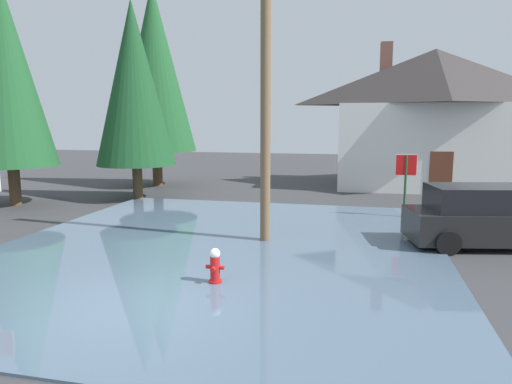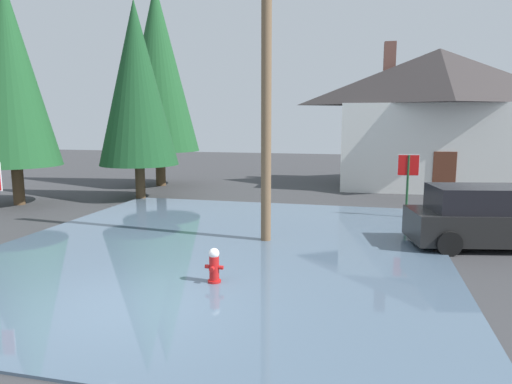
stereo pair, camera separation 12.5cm
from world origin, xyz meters
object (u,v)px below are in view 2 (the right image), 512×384
fire_hydrant (214,267)px  house (436,116)px  stop_sign_far (408,173)px  pine_tree_short_left (9,73)px  utility_pole (266,81)px  pine_tree_mid_left (157,69)px  parked_car (492,218)px  pine_tree_tall_left (136,84)px

fire_hydrant → house: 17.81m
fire_hydrant → stop_sign_far: size_ratio=0.35×
pine_tree_short_left → house: bearing=28.8°
utility_pole → pine_tree_mid_left: bearing=128.5°
parked_car → stop_sign_far: bearing=120.0°
stop_sign_far → house: (1.92, 8.49, 1.99)m
utility_pole → house: utility_pole is taller
utility_pole → house: size_ratio=0.83×
fire_hydrant → pine_tree_short_left: bearing=147.0°
utility_pole → pine_tree_tall_left: bearing=140.2°
pine_tree_tall_left → pine_tree_mid_left: 4.37m
utility_pole → pine_tree_short_left: size_ratio=0.96×
pine_tree_mid_left → pine_tree_short_left: size_ratio=1.15×
house → parked_car: size_ratio=2.17×
parked_car → pine_tree_tall_left: bearing=159.4°
utility_pole → parked_car: 7.10m
fire_hydrant → pine_tree_mid_left: size_ratio=0.08×
house → pine_tree_tall_left: size_ratio=1.23×
utility_pole → pine_tree_short_left: (-11.03, 3.33, 0.78)m
utility_pole → stop_sign_far: size_ratio=3.80×
fire_hydrant → stop_sign_far: bearing=60.7°
parked_car → pine_tree_tall_left: (-12.87, 4.83, 4.12)m
pine_tree_mid_left → utility_pole: bearing=-51.5°
utility_pole → stop_sign_far: (4.10, 4.23, -2.83)m
parked_car → utility_pole: bearing=-171.6°
stop_sign_far → pine_tree_mid_left: size_ratio=0.22×
stop_sign_far → pine_tree_short_left: (-15.13, -0.90, 3.62)m
pine_tree_tall_left → parked_car: bearing=-20.6°
house → pine_tree_short_left: pine_tree_short_left is taller
fire_hydrant → utility_pole: (0.31, 3.62, 4.05)m
utility_pole → pine_tree_mid_left: size_ratio=0.84×
utility_pole → pine_tree_short_left: 11.55m
utility_pole → parked_car: bearing=8.4°
pine_tree_short_left → stop_sign_far: bearing=3.4°
utility_pole → house: bearing=64.7°
utility_pole → pine_tree_short_left: pine_tree_short_left is taller
fire_hydrant → pine_tree_mid_left: bearing=119.2°
utility_pole → pine_tree_tall_left: (-6.85, 5.71, 0.48)m
house → utility_pole: bearing=-115.3°
pine_tree_short_left → utility_pole: bearing=-16.8°
parked_car → pine_tree_mid_left: pine_tree_mid_left is taller
house → pine_tree_mid_left: bearing=-168.2°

